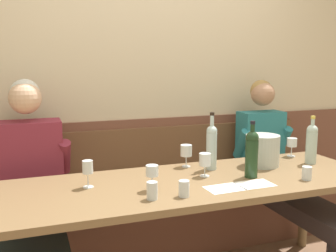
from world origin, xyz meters
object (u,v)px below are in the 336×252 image
(person_left_seat, at_px, (284,172))
(wine_glass_center_rear, at_px, (205,161))
(ice_bucket, at_px, (262,150))
(water_tumbler_left, at_px, (152,191))
(wine_bottle_clear_water, at_px, (312,143))
(wine_glass_mid_right, at_px, (292,143))
(water_tumbler_right, at_px, (307,173))
(wine_bottle_green_tall, at_px, (252,153))
(wine_glass_by_bottle, at_px, (88,169))
(wall_bench, at_px, (158,214))
(dining_table, at_px, (193,193))
(wine_glass_right_end, at_px, (186,152))
(person_right_seat, at_px, (31,195))
(wine_glass_mid_left, at_px, (152,172))
(water_tumbler_center, at_px, (184,189))
(wine_bottle_amber_mid, at_px, (212,145))

(person_left_seat, relative_size, wine_glass_center_rear, 8.92)
(ice_bucket, relative_size, water_tumbler_left, 2.44)
(wine_bottle_clear_water, height_order, wine_glass_center_rear, wine_bottle_clear_water)
(wine_glass_mid_right, relative_size, water_tumbler_right, 1.71)
(wine_bottle_green_tall, height_order, wine_glass_by_bottle, wine_bottle_green_tall)
(wine_glass_by_bottle, height_order, water_tumbler_right, wine_glass_by_bottle)
(person_left_seat, xyz_separation_m, water_tumbler_left, (-1.22, -0.54, 0.17))
(wall_bench, height_order, wine_bottle_clear_water, wine_bottle_clear_water)
(dining_table, xyz_separation_m, water_tumbler_left, (-0.33, -0.23, 0.13))
(wine_bottle_clear_water, relative_size, wine_glass_mid_right, 2.40)
(person_left_seat, relative_size, wine_glass_by_bottle, 8.35)
(dining_table, xyz_separation_m, wine_bottle_clear_water, (0.93, 0.08, 0.23))
(wine_glass_right_end, bearing_deg, wine_bottle_clear_water, -14.19)
(person_right_seat, xyz_separation_m, person_left_seat, (1.82, -0.03, -0.03))
(person_left_seat, bearing_deg, wine_glass_by_bottle, -171.34)
(person_left_seat, distance_m, water_tumbler_left, 1.34)
(wine_glass_right_end, bearing_deg, wine_glass_by_bottle, -162.50)
(person_right_seat, bearing_deg, wine_glass_mid_left, -34.14)
(ice_bucket, distance_m, wine_glass_mid_right, 0.39)
(wine_bottle_green_tall, height_order, wine_glass_mid_left, wine_bottle_green_tall)
(wine_glass_center_rear, height_order, water_tumbler_center, wine_glass_center_rear)
(wine_bottle_clear_water, height_order, wine_glass_right_end, wine_bottle_clear_water)
(dining_table, height_order, wine_glass_mid_right, wine_glass_mid_right)
(wine_glass_mid_left, bearing_deg, water_tumbler_left, -107.52)
(water_tumbler_right, bearing_deg, wine_bottle_amber_mid, 137.38)
(dining_table, bearing_deg, wine_bottle_clear_water, 5.12)
(wall_bench, xyz_separation_m, person_left_seat, (0.89, -0.35, 0.35))
(wine_glass_center_rear, bearing_deg, wine_bottle_clear_water, 2.08)
(water_tumbler_right, bearing_deg, wine_glass_by_bottle, 166.55)
(person_right_seat, relative_size, wine_glass_center_rear, 9.18)
(wine_bottle_clear_water, height_order, water_tumbler_right, wine_bottle_clear_water)
(wall_bench, relative_size, water_tumbler_left, 28.09)
(water_tumbler_center, bearing_deg, person_left_seat, 27.93)
(water_tumbler_right, bearing_deg, person_right_seat, 160.37)
(person_right_seat, bearing_deg, dining_table, -20.31)
(dining_table, relative_size, ice_bucket, 10.19)
(person_right_seat, xyz_separation_m, wine_bottle_clear_water, (1.86, -0.26, 0.25))
(wine_glass_center_rear, xyz_separation_m, water_tumbler_right, (0.55, -0.27, -0.06))
(person_left_seat, xyz_separation_m, wine_glass_by_bottle, (-1.50, -0.23, 0.23))
(water_tumbler_left, relative_size, water_tumbler_right, 1.15)
(ice_bucket, distance_m, wine_bottle_amber_mid, 0.37)
(ice_bucket, height_order, wine_glass_mid_left, ice_bucket)
(wine_bottle_amber_mid, height_order, wine_bottle_green_tall, wine_bottle_amber_mid)
(dining_table, bearing_deg, wine_glass_by_bottle, 172.40)
(wine_glass_mid_left, xyz_separation_m, water_tumbler_left, (-0.04, -0.14, -0.06))
(wall_bench, height_order, water_tumbler_right, wall_bench)
(person_right_seat, distance_m, wine_glass_by_bottle, 0.46)
(wine_glass_right_end, xyz_separation_m, water_tumbler_left, (-0.41, -0.53, -0.06))
(person_right_seat, relative_size, water_tumbler_right, 16.44)
(wall_bench, relative_size, wine_glass_by_bottle, 16.82)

